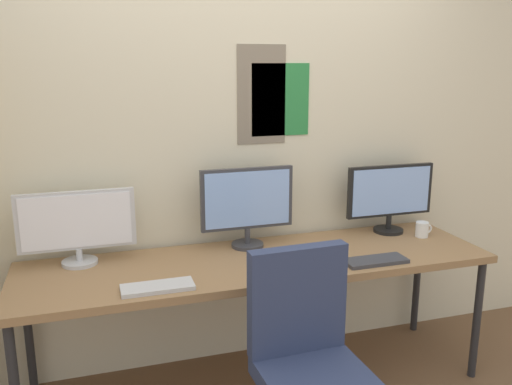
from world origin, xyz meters
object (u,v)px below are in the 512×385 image
object	(u,v)px
keyboard_left	(158,287)
coffee_mug	(422,229)
keyboard_right	(375,261)
mouse_left_side	(270,265)
monitor_left	(77,225)
mouse_right_side	(295,267)
desk	(259,268)
monitor_center	(247,203)
monitor_right	(390,195)

from	to	relation	value
keyboard_left	coffee_mug	world-z (taller)	coffee_mug
keyboard_right	mouse_left_side	bearing A→B (deg)	171.01
monitor_left	mouse_left_side	xyz separation A→B (m)	(0.91, -0.36, -0.19)
mouse_right_side	coffee_mug	bearing A→B (deg)	16.03
desk	coffee_mug	bearing A→B (deg)	3.68
monitor_center	mouse_left_side	bearing A→B (deg)	-88.00
monitor_left	monitor_right	size ratio (longest dim) A/B	1.04
mouse_right_side	mouse_left_side	bearing A→B (deg)	155.94
mouse_left_side	monitor_left	bearing A→B (deg)	158.70
desk	keyboard_left	bearing A→B (deg)	-157.67
monitor_center	monitor_right	xyz separation A→B (m)	(0.90, -0.00, -0.02)
keyboard_right	mouse_left_side	distance (m)	0.55
monitor_right	keyboard_right	xyz separation A→B (m)	(-0.34, -0.44, -0.22)
desk	mouse_left_side	size ratio (longest dim) A/B	25.82
desk	keyboard_left	size ratio (longest dim) A/B	7.50
monitor_right	coffee_mug	size ratio (longest dim) A/B	5.26
monitor_left	monitor_center	size ratio (longest dim) A/B	1.11
keyboard_right	mouse_left_side	world-z (taller)	mouse_left_side
monitor_left	coffee_mug	world-z (taller)	monitor_left
desk	keyboard_left	xyz separation A→B (m)	(-0.56, -0.23, 0.06)
keyboard_right	monitor_right	bearing A→B (deg)	52.45
desk	monitor_right	bearing A→B (deg)	13.27
mouse_right_side	coffee_mug	xyz separation A→B (m)	(0.91, 0.26, 0.03)
monitor_left	desk	bearing A→B (deg)	-13.27
monitor_center	coffee_mug	bearing A→B (deg)	-7.93
keyboard_left	coffee_mug	bearing A→B (deg)	10.50
desk	monitor_center	bearing A→B (deg)	90.00
monitor_center	keyboard_left	distance (m)	0.75
monitor_center	keyboard_right	size ratio (longest dim) A/B	1.58
monitor_left	keyboard_right	world-z (taller)	monitor_left
mouse_left_side	coffee_mug	size ratio (longest dim) A/B	0.91
desk	coffee_mug	world-z (taller)	coffee_mug
monitor_center	mouse_right_side	distance (m)	0.49
mouse_right_side	keyboard_left	bearing A→B (deg)	-177.13
desk	mouse_right_side	world-z (taller)	mouse_right_side
monitor_right	monitor_center	bearing A→B (deg)	180.00
coffee_mug	monitor_left	bearing A→B (deg)	175.73
monitor_center	monitor_left	bearing A→B (deg)	180.00
mouse_left_side	coffee_mug	distance (m)	1.05
desk	keyboard_left	distance (m)	0.61
desk	monitor_right	xyz separation A→B (m)	(0.90, 0.21, 0.28)
desk	monitor_left	size ratio (longest dim) A/B	4.27
desk	keyboard_right	bearing A→B (deg)	-22.33
monitor_center	mouse_left_side	world-z (taller)	monitor_center
keyboard_left	monitor_center	bearing A→B (deg)	38.30
coffee_mug	mouse_left_side	bearing A→B (deg)	-168.45
monitor_center	mouse_right_side	xyz separation A→B (m)	(0.13, -0.41, -0.24)
monitor_center	monitor_right	size ratio (longest dim) A/B	0.94
keyboard_left	mouse_right_side	distance (m)	0.69
keyboard_left	mouse_left_side	distance (m)	0.58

